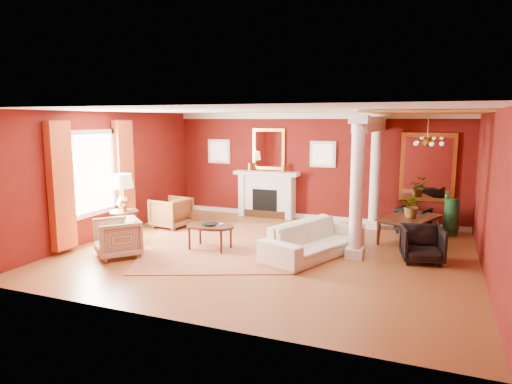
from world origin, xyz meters
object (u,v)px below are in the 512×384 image
at_px(armchair_stripe, 117,236).
at_px(side_table, 123,196).
at_px(armchair_leopard, 171,211).
at_px(coffee_table, 210,227).
at_px(dining_table, 411,222).
at_px(sofa, 314,234).

height_order(armchair_stripe, side_table, side_table).
distance_m(armchair_leopard, coffee_table, 2.32).
bearing_deg(armchair_leopard, dining_table, 107.39).
relative_size(coffee_table, side_table, 0.69).
xyz_separation_m(armchair_leopard, side_table, (-0.18, -1.60, 0.62)).
relative_size(sofa, side_table, 1.52).
xyz_separation_m(side_table, dining_table, (5.91, 2.42, -0.60)).
xyz_separation_m(coffee_table, side_table, (-2.03, -0.21, 0.56)).
relative_size(sofa, armchair_leopard, 2.77).
bearing_deg(sofa, dining_table, -20.72).
bearing_deg(sofa, coffee_table, 121.03).
relative_size(armchair_leopard, side_table, 0.55).
bearing_deg(sofa, armchair_stripe, 134.08).
distance_m(armchair_leopard, side_table, 1.73).
height_order(sofa, armchair_leopard, sofa).
xyz_separation_m(armchair_leopard, armchair_stripe, (0.36, -2.53, -0.00)).
relative_size(armchair_stripe, dining_table, 0.52).
height_order(armchair_leopard, side_table, side_table).
bearing_deg(side_table, dining_table, 22.25).
distance_m(armchair_stripe, dining_table, 6.33).
distance_m(side_table, dining_table, 6.42).
height_order(armchair_stripe, coffee_table, armchair_stripe).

